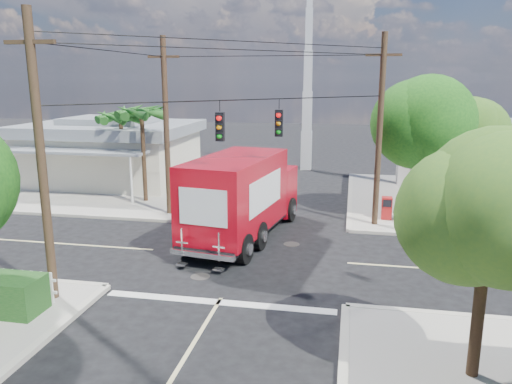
# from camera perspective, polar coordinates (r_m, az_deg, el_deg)

# --- Properties ---
(ground) EXTENTS (120.00, 120.00, 0.00)m
(ground) POSITION_cam_1_polar(r_m,az_deg,el_deg) (20.21, -1.09, -7.34)
(ground) COLOR black
(ground) RESTS_ON ground
(sidewalk_ne) EXTENTS (14.12, 14.12, 0.14)m
(sidewalk_ne) POSITION_cam_1_polar(r_m,az_deg,el_deg) (31.00, 23.52, -1.09)
(sidewalk_ne) COLOR #ABA59A
(sidewalk_ne) RESTS_ON ground
(sidewalk_nw) EXTENTS (14.12, 14.12, 0.14)m
(sidewalk_nw) POSITION_cam_1_polar(r_m,az_deg,el_deg) (33.68, -15.49, 0.57)
(sidewalk_nw) COLOR #ABA59A
(sidewalk_nw) RESTS_ON ground
(road_markings) EXTENTS (32.00, 32.00, 0.01)m
(road_markings) POSITION_cam_1_polar(r_m,az_deg,el_deg) (18.87, -2.03, -8.85)
(road_markings) COLOR beige
(road_markings) RESTS_ON ground
(building_ne) EXTENTS (11.80, 10.20, 4.50)m
(building_ne) POSITION_cam_1_polar(r_m,az_deg,el_deg) (32.02, 26.31, 3.17)
(building_ne) COLOR silver
(building_ne) RESTS_ON sidewalk_ne
(building_nw) EXTENTS (10.80, 10.20, 4.30)m
(building_nw) POSITION_cam_1_polar(r_m,az_deg,el_deg) (35.20, -16.20, 4.61)
(building_nw) COLOR beige
(building_nw) RESTS_ON sidewalk_nw
(radio_tower) EXTENTS (0.80, 0.80, 17.00)m
(radio_tower) POSITION_cam_1_polar(r_m,az_deg,el_deg) (38.72, 5.91, 10.84)
(radio_tower) COLOR silver
(radio_tower) RESTS_ON ground
(tree_ne_front) EXTENTS (4.21, 4.14, 6.66)m
(tree_ne_front) POSITION_cam_1_polar(r_m,az_deg,el_deg) (25.60, 18.32, 7.27)
(tree_ne_front) COLOR #422D1C
(tree_ne_front) RESTS_ON sidewalk_ne
(tree_ne_back) EXTENTS (3.77, 3.66, 5.82)m
(tree_ne_back) POSITION_cam_1_polar(r_m,az_deg,el_deg) (28.25, 22.96, 6.19)
(tree_ne_back) COLOR #422D1C
(tree_ne_back) RESTS_ON sidewalk_ne
(tree_se) EXTENTS (3.67, 3.54, 5.62)m
(tree_se) POSITION_cam_1_polar(r_m,az_deg,el_deg) (12.06, 25.16, -2.53)
(tree_se) COLOR #422D1C
(tree_se) RESTS_ON sidewalk_se
(palm_nw_front) EXTENTS (3.01, 3.08, 5.59)m
(palm_nw_front) POSITION_cam_1_polar(r_m,az_deg,el_deg) (28.52, -12.95, 8.66)
(palm_nw_front) COLOR #422D1C
(palm_nw_front) RESTS_ON sidewalk_nw
(palm_nw_back) EXTENTS (3.01, 3.08, 5.19)m
(palm_nw_back) POSITION_cam_1_polar(r_m,az_deg,el_deg) (30.75, -15.23, 8.13)
(palm_nw_back) COLOR #422D1C
(palm_nw_back) RESTS_ON sidewalk_nw
(utility_poles) EXTENTS (12.00, 10.68, 9.00)m
(utility_poles) POSITION_cam_1_polar(r_m,az_deg,el_deg) (21.02, -4.48, 6.53)
(utility_poles) COLOR #473321
(utility_poles) RESTS_ON ground
(vending_boxes) EXTENTS (1.90, 0.50, 1.10)m
(vending_boxes) POSITION_cam_1_polar(r_m,az_deg,el_deg) (25.65, 16.26, -1.85)
(vending_boxes) COLOR #AF1819
(vending_boxes) RESTS_ON sidewalk_ne
(delivery_truck) EXTENTS (3.97, 9.00, 3.77)m
(delivery_truck) POSITION_cam_1_polar(r_m,az_deg,el_deg) (21.97, -1.55, -0.47)
(delivery_truck) COLOR black
(delivery_truck) RESTS_ON ground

